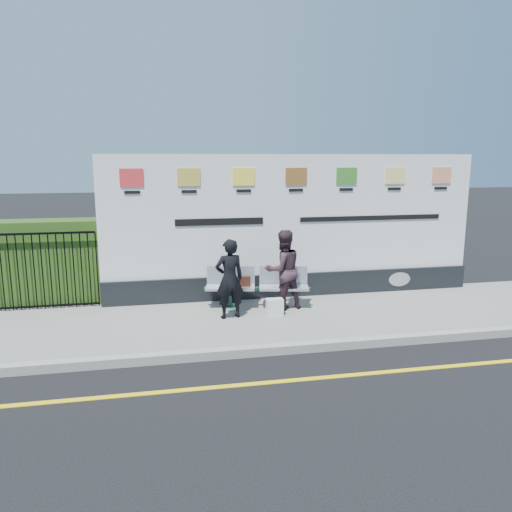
{
  "coord_description": "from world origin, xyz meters",
  "views": [
    {
      "loc": [
        -2.36,
        -6.24,
        3.06
      ],
      "look_at": [
        -0.56,
        2.68,
        1.25
      ],
      "focal_mm": 35.0,
      "sensor_mm": 36.0,
      "label": 1
    }
  ],
  "objects_px": {
    "woman_left": "(229,279)",
    "billboard": "(294,236)",
    "bench": "(257,297)",
    "woman_right": "(283,270)"
  },
  "relations": [
    {
      "from": "bench",
      "to": "woman_left",
      "type": "relative_size",
      "value": 1.36
    },
    {
      "from": "woman_left",
      "to": "woman_right",
      "type": "distance_m",
      "value": 1.16
    },
    {
      "from": "billboard",
      "to": "woman_left",
      "type": "xyz_separation_m",
      "value": [
        -1.58,
        -1.27,
        -0.56
      ]
    },
    {
      "from": "woman_right",
      "to": "billboard",
      "type": "bearing_deg",
      "value": -131.7
    },
    {
      "from": "bench",
      "to": "woman_right",
      "type": "height_order",
      "value": "woman_right"
    },
    {
      "from": "woman_left",
      "to": "billboard",
      "type": "bearing_deg",
      "value": -151.22
    },
    {
      "from": "bench",
      "to": "woman_left",
      "type": "distance_m",
      "value": 0.98
    },
    {
      "from": "bench",
      "to": "woman_right",
      "type": "relative_size",
      "value": 1.29
    },
    {
      "from": "billboard",
      "to": "woman_right",
      "type": "distance_m",
      "value": 1.15
    },
    {
      "from": "woman_right",
      "to": "woman_left",
      "type": "bearing_deg",
      "value": 3.42
    }
  ]
}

